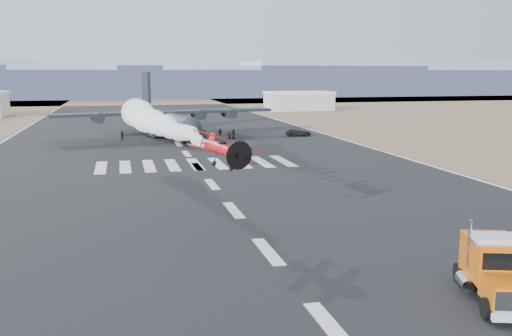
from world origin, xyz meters
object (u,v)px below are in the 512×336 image
object	(u,v)px
semi_truck	(495,268)
crew_e	(234,134)
crew_h	(204,135)
crew_g	(204,136)
crew_a	(230,136)
crew_f	(200,135)
crew_d	(220,133)
hangar_right	(299,101)
crew_b	(122,136)
crew_c	(154,135)
aerobatic_biplane	(224,149)
transport_aircraft	(163,120)
support_vehicle	(298,132)

from	to	relation	value
semi_truck	crew_e	size ratio (longest dim) A/B	4.29
semi_truck	crew_h	size ratio (longest dim) A/B	4.80
crew_g	crew_a	bearing A→B (deg)	135.07
crew_f	crew_g	size ratio (longest dim) A/B	1.02
semi_truck	crew_d	size ratio (longest dim) A/B	4.83
crew_g	crew_h	size ratio (longest dim) A/B	1.03
crew_g	crew_f	bearing A→B (deg)	-111.14
hangar_right	crew_b	world-z (taller)	hangar_right
crew_b	crew_f	bearing A→B (deg)	16.11
crew_c	crew_h	xyz separation A→B (m)	(8.90, -0.82, 0.03)
crew_e	crew_f	xyz separation A→B (m)	(-6.25, -1.09, -0.06)
aerobatic_biplane	crew_e	size ratio (longest dim) A/B	2.97
semi_truck	transport_aircraft	xyz separation A→B (m)	(-11.18, 82.89, 1.35)
semi_truck	transport_aircraft	bearing A→B (deg)	115.68
crew_d	crew_g	world-z (taller)	crew_g
semi_truck	crew_c	bearing A→B (deg)	117.73
crew_h	crew_a	bearing A→B (deg)	126.59
crew_d	crew_e	distance (m)	3.49
aerobatic_biplane	crew_a	bearing A→B (deg)	70.18
crew_b	crew_d	world-z (taller)	crew_b
semi_truck	crew_b	size ratio (longest dim) A/B	4.58
crew_d	crew_b	bearing A→B (deg)	-161.88
hangar_right	crew_e	distance (m)	80.90
transport_aircraft	crew_g	size ratio (longest dim) A/B	23.91
transport_aircraft	crew_e	bearing A→B (deg)	-41.27
transport_aircraft	crew_d	world-z (taller)	transport_aircraft
crew_d	hangar_right	bearing A→B (deg)	74.64
aerobatic_biplane	crew_g	world-z (taller)	aerobatic_biplane
crew_e	transport_aircraft	bearing A→B (deg)	-68.57
support_vehicle	crew_h	distance (m)	18.21
crew_c	transport_aircraft	bearing A→B (deg)	-118.74
semi_truck	transport_aircraft	size ratio (longest dim) A/B	0.19
crew_c	crew_f	size ratio (longest dim) A/B	0.91
crew_c	crew_h	distance (m)	8.94
crew_b	crew_h	distance (m)	14.37
crew_a	crew_d	world-z (taller)	crew_a
hangar_right	crew_g	size ratio (longest dim) A/B	11.85
aerobatic_biplane	crew_g	distance (m)	58.24
crew_e	crew_a	bearing A→B (deg)	29.35
semi_truck	crew_e	xyz separation A→B (m)	(0.96, 76.10, -0.81)
hangar_right	support_vehicle	size ratio (longest dim) A/B	4.27
semi_truck	support_vehicle	world-z (taller)	semi_truck
semi_truck	crew_e	world-z (taller)	semi_truck
semi_truck	crew_h	bearing A→B (deg)	111.28
crew_h	crew_e	bearing A→B (deg)	166.76
support_vehicle	crew_g	size ratio (longest dim) A/B	2.77
crew_d	crew_e	bearing A→B (deg)	-42.68
semi_truck	aerobatic_biplane	xyz separation A→B (m)	(-11.66, 15.70, 4.65)
crew_f	crew_d	bearing A→B (deg)	153.15
crew_f	crew_h	world-z (taller)	crew_f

